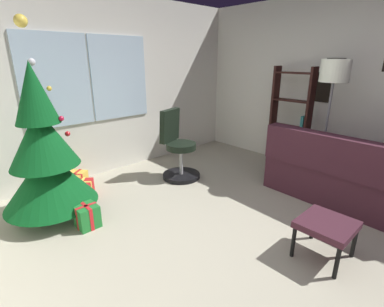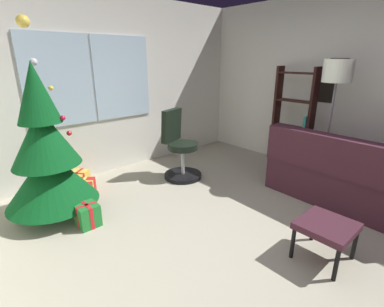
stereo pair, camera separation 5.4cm
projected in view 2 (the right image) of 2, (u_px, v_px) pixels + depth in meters
name	position (u px, v px, depth m)	size (l,w,h in m)	color
ground_plane	(258.00, 247.00, 2.79)	(4.65, 5.43, 0.10)	#A8A38E
wall_back_with_windows	(113.00, 86.00, 4.28)	(4.65, 0.12, 2.61)	silver
wall_right_with_frames	(368.00, 90.00, 3.85)	(0.12, 5.43, 2.61)	silver
couch	(366.00, 180.00, 3.42)	(1.60, 1.98, 0.89)	#3D1D28
footstool	(326.00, 228.00, 2.46)	(0.45, 0.44, 0.36)	#3D1D28
holiday_tree	(47.00, 156.00, 3.05)	(0.98, 0.98, 2.11)	#4C331E
gift_box_red	(84.00, 188.00, 3.70)	(0.37, 0.38, 0.20)	red
gift_box_green	(88.00, 215.00, 3.02)	(0.22, 0.24, 0.25)	#1E722D
gift_box_gold	(77.00, 180.00, 3.92)	(0.42, 0.40, 0.22)	gold
office_chair	(180.00, 151.00, 4.18)	(0.56, 0.57, 1.03)	black
bookshelf	(292.00, 125.00, 4.52)	(0.18, 0.64, 1.61)	black
floor_lamp	(336.00, 81.00, 3.54)	(0.36, 0.36, 1.71)	slate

